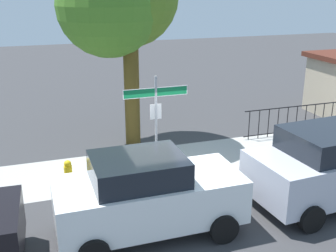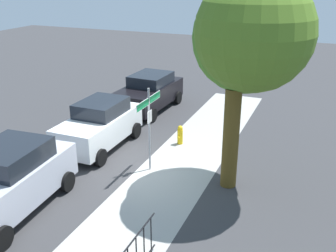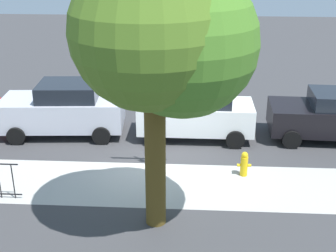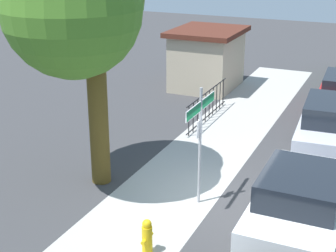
{
  "view_description": "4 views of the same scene",
  "coord_description": "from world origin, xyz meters",
  "px_view_note": "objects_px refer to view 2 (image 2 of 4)",
  "views": [
    {
      "loc": [
        -3.4,
        -9.97,
        5.24
      ],
      "look_at": [
        -0.06,
        -0.05,
        1.68
      ],
      "focal_mm": 44.54,
      "sensor_mm": 36.0,
      "label": 1
    },
    {
      "loc": [
        10.83,
        5.67,
        6.49
      ],
      "look_at": [
        -0.97,
        0.79,
        1.42
      ],
      "focal_mm": 41.97,
      "sensor_mm": 36.0,
      "label": 2
    },
    {
      "loc": [
        -1.12,
        12.97,
        6.69
      ],
      "look_at": [
        -0.4,
        0.81,
        1.65
      ],
      "focal_mm": 48.82,
      "sensor_mm": 36.0,
      "label": 3
    },
    {
      "loc": [
        -10.66,
        -3.49,
        6.16
      ],
      "look_at": [
        -0.33,
        1.19,
        1.92
      ],
      "focal_mm": 54.14,
      "sensor_mm": 36.0,
      "label": 4
    }
  ],
  "objects_px": {
    "shade_tree": "(250,36)",
    "car_silver": "(7,180)",
    "street_sign": "(149,114)",
    "car_black": "(149,92)",
    "car_white": "(100,125)",
    "fire_hydrant": "(180,135)"
  },
  "relations": [
    {
      "from": "shade_tree",
      "to": "car_silver",
      "type": "distance_m",
      "value": 7.99
    },
    {
      "from": "street_sign",
      "to": "car_black",
      "type": "height_order",
      "value": "street_sign"
    },
    {
      "from": "shade_tree",
      "to": "car_black",
      "type": "xyz_separation_m",
      "value": [
        -5.57,
        -5.82,
        -3.86
      ]
    },
    {
      "from": "shade_tree",
      "to": "car_silver",
      "type": "height_order",
      "value": "shade_tree"
    },
    {
      "from": "shade_tree",
      "to": "car_white",
      "type": "height_order",
      "value": "shade_tree"
    },
    {
      "from": "car_silver",
      "to": "fire_hydrant",
      "type": "relative_size",
      "value": 5.73
    },
    {
      "from": "shade_tree",
      "to": "car_silver",
      "type": "bearing_deg",
      "value": -55.01
    },
    {
      "from": "fire_hydrant",
      "to": "car_silver",
      "type": "bearing_deg",
      "value": -24.7
    },
    {
      "from": "shade_tree",
      "to": "fire_hydrant",
      "type": "distance_m",
      "value": 5.69
    },
    {
      "from": "street_sign",
      "to": "car_white",
      "type": "bearing_deg",
      "value": -110.89
    },
    {
      "from": "shade_tree",
      "to": "car_white",
      "type": "bearing_deg",
      "value": -97.61
    },
    {
      "from": "shade_tree",
      "to": "car_silver",
      "type": "relative_size",
      "value": 1.47
    },
    {
      "from": "car_black",
      "to": "shade_tree",
      "type": "bearing_deg",
      "value": 48.63
    },
    {
      "from": "street_sign",
      "to": "fire_hydrant",
      "type": "height_order",
      "value": "street_sign"
    },
    {
      "from": "car_black",
      "to": "car_white",
      "type": "distance_m",
      "value": 4.81
    },
    {
      "from": "street_sign",
      "to": "car_silver",
      "type": "height_order",
      "value": "street_sign"
    },
    {
      "from": "car_black",
      "to": "car_silver",
      "type": "xyz_separation_m",
      "value": [
        9.6,
        0.06,
        0.07
      ]
    },
    {
      "from": "car_silver",
      "to": "fire_hydrant",
      "type": "xyz_separation_m",
      "value": [
        -6.24,
        2.87,
        -0.59
      ]
    },
    {
      "from": "car_silver",
      "to": "fire_hydrant",
      "type": "bearing_deg",
      "value": 151.36
    },
    {
      "from": "car_black",
      "to": "car_white",
      "type": "xyz_separation_m",
      "value": [
        4.8,
        0.13,
        0.03
      ]
    },
    {
      "from": "street_sign",
      "to": "fire_hydrant",
      "type": "relative_size",
      "value": 3.78
    },
    {
      "from": "car_silver",
      "to": "street_sign",
      "type": "bearing_deg",
      "value": 140.98
    }
  ]
}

